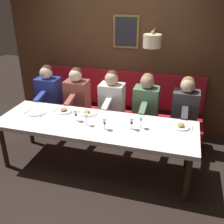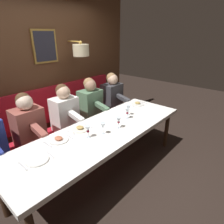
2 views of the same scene
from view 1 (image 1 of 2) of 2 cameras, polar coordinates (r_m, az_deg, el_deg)
name	(u,v)px [view 1 (image 1 of 2)]	position (r m, az deg, el deg)	size (l,w,h in m)	color
ground_plane	(96,167)	(3.98, -3.49, -11.95)	(12.00, 12.00, 0.00)	black
dining_table	(95,127)	(3.61, -3.77, -3.34)	(0.90, 2.79, 0.74)	white
banquette_bench	(112,126)	(4.57, 0.08, -3.19)	(0.52, 2.99, 0.45)	red
back_wall_panel	(122,55)	(4.69, 2.13, 12.44)	(0.59, 4.19, 2.90)	#51331E
diner_nearest	(186,103)	(4.17, 15.90, 1.87)	(0.60, 0.40, 0.79)	#3D3D42
diner_near	(146,99)	(4.21, 7.56, 2.84)	(0.60, 0.40, 0.79)	#567A5B
diner_middle	(112,95)	(4.32, -0.07, 3.67)	(0.60, 0.40, 0.79)	white
diner_far	(77,92)	(4.52, -7.78, 4.44)	(0.60, 0.40, 0.79)	#934C42
diner_farthest	(48,89)	(4.76, -13.89, 5.00)	(0.60, 0.40, 0.79)	#283893
place_setting_0	(87,113)	(3.85, -5.56, -0.22)	(0.24, 0.31, 0.05)	silver
place_setting_1	(35,113)	(4.02, -16.56, -0.21)	(0.24, 0.31, 0.01)	white
place_setting_2	(181,126)	(3.59, 14.91, -3.03)	(0.24, 0.31, 0.05)	white
place_setting_3	(64,111)	(3.97, -10.56, 0.27)	(0.24, 0.31, 0.05)	white
wine_glass_0	(86,117)	(3.50, -5.69, -1.17)	(0.07, 0.07, 0.16)	silver
wine_glass_1	(141,120)	(3.43, 6.40, -1.75)	(0.07, 0.07, 0.16)	silver
wine_glass_2	(132,121)	(3.39, 4.35, -2.02)	(0.07, 0.07, 0.16)	silver
wine_glass_3	(76,113)	(3.63, -7.99, -0.25)	(0.07, 0.07, 0.16)	silver
wine_glass_4	(105,121)	(3.38, -1.66, -2.06)	(0.07, 0.07, 0.16)	silver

